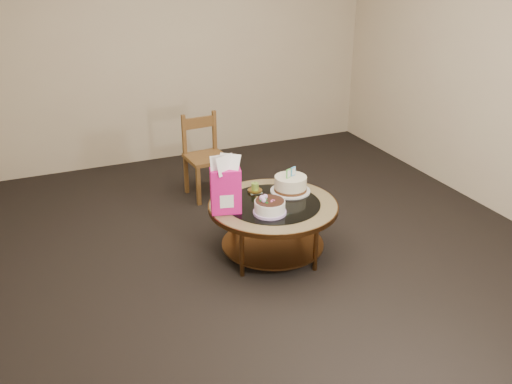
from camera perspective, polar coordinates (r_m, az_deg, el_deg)
name	(u,v)px	position (r m, az deg, el deg)	size (l,w,h in m)	color
ground	(272,254)	(4.67, 1.66, -6.20)	(5.00, 5.00, 0.00)	black
room_walls	(275,64)	(4.10, 1.92, 12.69)	(4.52, 5.02, 2.61)	#C0B191
coffee_table	(273,212)	(4.49, 1.71, -2.04)	(1.02, 1.02, 0.46)	brown
decorated_cake	(270,207)	(4.27, 1.36, -1.56)	(0.25, 0.25, 0.15)	#B895D3
cream_cake	(291,184)	(4.63, 3.47, 0.77)	(0.33, 0.33, 0.21)	silver
gift_bag	(226,185)	(4.23, -3.06, 0.73)	(0.25, 0.20, 0.45)	#ED1680
pillar_candle	(255,189)	(4.63, -0.10, 0.32)	(0.12, 0.12, 0.09)	#C6B351
dining_chair	(205,156)	(5.57, -5.11, 3.64)	(0.40, 0.40, 0.81)	brown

